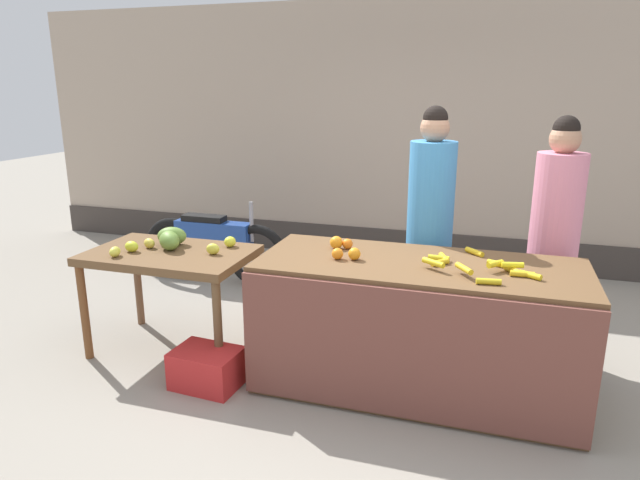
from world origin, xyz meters
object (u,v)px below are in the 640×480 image
object	(u,v)px
vendor_woman_pink_shirt	(553,242)
produce_sack	(312,293)
produce_crate	(207,368)
vendor_woman_blue_shirt	(429,230)
parked_motorcycle	(214,245)

from	to	relation	value
vendor_woman_pink_shirt	produce_sack	size ratio (longest dim) A/B	3.28
produce_crate	produce_sack	distance (m)	1.27
produce_crate	produce_sack	xyz separation A→B (m)	(0.35, 1.21, 0.14)
vendor_woman_blue_shirt	produce_crate	world-z (taller)	vendor_woman_blue_shirt
parked_motorcycle	produce_sack	world-z (taller)	parked_motorcycle
parked_motorcycle	produce_crate	distance (m)	2.11
parked_motorcycle	produce_crate	world-z (taller)	parked_motorcycle
vendor_woman_pink_shirt	vendor_woman_blue_shirt	bearing A→B (deg)	-177.90
vendor_woman_blue_shirt	vendor_woman_pink_shirt	world-z (taller)	vendor_woman_blue_shirt
vendor_woman_pink_shirt	parked_motorcycle	bearing A→B (deg)	166.40
vendor_woman_pink_shirt	produce_sack	world-z (taller)	vendor_woman_pink_shirt
vendor_woman_blue_shirt	produce_sack	world-z (taller)	vendor_woman_blue_shirt
vendor_woman_pink_shirt	parked_motorcycle	xyz separation A→B (m)	(-3.11, 0.75, -0.49)
vendor_woman_pink_shirt	produce_sack	bearing A→B (deg)	177.34
vendor_woman_pink_shirt	parked_motorcycle	world-z (taller)	vendor_woman_pink_shirt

